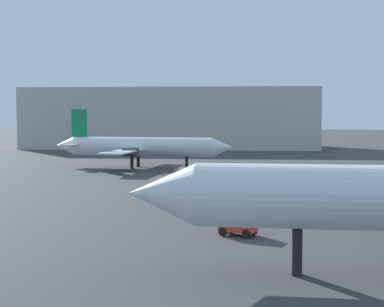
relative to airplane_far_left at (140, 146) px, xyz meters
The scene contains 3 objects.
airplane_far_left is the anchor object (origin of this frame).
baggage_cart 50.11m from the airplane_far_left, 72.85° to the right, with size 2.71×2.13×1.30m.
terminal_building 54.80m from the airplane_far_left, 91.44° to the left, with size 69.52×24.45×14.41m, color #B7B7B2.
Camera 1 is at (0.19, -12.98, 8.09)m, focal length 53.25 mm.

